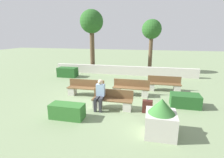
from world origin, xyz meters
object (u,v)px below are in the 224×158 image
object	(u,v)px
bench_right_side	(164,85)
tree_center_left	(152,31)
bench_front	(112,102)
tree_leftmost	(92,23)
suitcase	(147,106)
planter_corner_left	(161,118)
bench_back	(131,89)
bench_left_side	(86,90)
person_seated_man	(100,93)

from	to	relation	value
bench_right_side	tree_center_left	xyz separation A→B (m)	(-0.92, 5.14, 3.23)
bench_front	tree_leftmost	bearing A→B (deg)	114.76
bench_right_side	suitcase	world-z (taller)	bench_right_side
planter_corner_left	tree_center_left	xyz separation A→B (m)	(-0.50, 10.07, 2.96)
bench_right_side	tree_leftmost	distance (m)	8.35
bench_front	tree_leftmost	xyz separation A→B (m)	(-3.51, 7.60, 3.86)
bench_back	planter_corner_left	distance (m)	3.97
tree_center_left	planter_corner_left	bearing A→B (deg)	-87.14
bench_front	tree_center_left	bearing A→B (deg)	79.59
bench_front	bench_left_side	size ratio (longest dim) A/B	0.91
planter_corner_left	bench_right_side	bearing A→B (deg)	85.11
bench_right_side	tree_center_left	bearing A→B (deg)	111.81
bench_right_side	suitcase	bearing A→B (deg)	-93.69
tree_leftmost	tree_center_left	distance (m)	5.13
bench_right_side	planter_corner_left	size ratio (longest dim) A/B	1.50
planter_corner_left	tree_center_left	size ratio (longest dim) A/B	0.28
planter_corner_left	suitcase	bearing A→B (deg)	105.64
suitcase	bench_back	bearing A→B (deg)	114.99
bench_left_side	bench_back	xyz separation A→B (m)	(2.45, 0.56, -0.00)
bench_front	suitcase	bearing A→B (deg)	-1.78
planter_corner_left	bench_front	bearing A→B (deg)	139.76
bench_front	bench_back	xyz separation A→B (m)	(0.62, 1.98, 0.01)
person_seated_man	planter_corner_left	bearing A→B (deg)	-31.56
bench_right_side	tree_leftmost	size ratio (longest dim) A/B	0.36
bench_front	suitcase	distance (m)	1.57
bench_left_side	bench_right_side	distance (m)	4.65
bench_back	tree_center_left	xyz separation A→B (m)	(0.91, 6.37, 3.23)
bench_back	person_seated_man	size ratio (longest dim) A/B	1.47
bench_front	bench_right_side	xyz separation A→B (m)	(2.46, 3.21, 0.00)
tree_center_left	tree_leftmost	bearing A→B (deg)	-171.58
bench_left_side	bench_back	size ratio (longest dim) A/B	1.01
bench_left_side	tree_leftmost	size ratio (longest dim) A/B	0.38
bench_right_side	suitcase	xyz separation A→B (m)	(-0.89, -3.26, -0.06)
tree_leftmost	planter_corner_left	bearing A→B (deg)	-59.28
bench_back	tree_leftmost	world-z (taller)	tree_leftmost
suitcase	tree_leftmost	xyz separation A→B (m)	(-5.07, 7.65, 3.92)
bench_right_side	person_seated_man	bearing A→B (deg)	-120.32
bench_left_side	person_seated_man	bearing A→B (deg)	-56.64
bench_left_side	bench_right_side	bearing A→B (deg)	16.46
bench_right_side	bench_left_side	bearing A→B (deg)	-145.70
bench_left_side	bench_back	distance (m)	2.52
bench_left_side	suitcase	size ratio (longest dim) A/B	2.70
tree_leftmost	suitcase	bearing A→B (deg)	-56.45
bench_right_side	person_seated_man	size ratio (longest dim) A/B	1.42
bench_left_side	bench_front	bearing A→B (deg)	-43.95
bench_left_side	tree_center_left	world-z (taller)	tree_center_left
tree_leftmost	bench_back	bearing A→B (deg)	-53.71
bench_right_side	tree_center_left	world-z (taller)	tree_center_left
bench_front	bench_back	world-z (taller)	same
bench_left_side	suitcase	xyz separation A→B (m)	(3.40, -1.46, -0.07)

